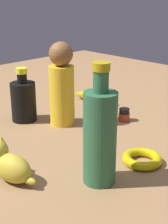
{
  "coord_description": "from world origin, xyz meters",
  "views": [
    {
      "loc": [
        -0.62,
        -0.62,
        0.4
      ],
      "look_at": [
        0.0,
        0.0,
        0.08
      ],
      "focal_mm": 53.78,
      "sensor_mm": 36.0,
      "label": 1
    }
  ],
  "objects_px": {
    "banana": "(95,97)",
    "bottle_short": "(23,100)",
    "person_figure_adult": "(62,85)",
    "cat_figurine": "(9,164)",
    "bottle_tall": "(100,135)",
    "bangle": "(142,159)",
    "nail_polish_jar": "(124,115)"
  },
  "relations": [
    {
      "from": "bottle_short",
      "to": "bangle",
      "type": "bearing_deg",
      "value": -85.49
    },
    {
      "from": "nail_polish_jar",
      "to": "person_figure_adult",
      "type": "distance_m",
      "value": 0.22
    },
    {
      "from": "bangle",
      "to": "bottle_tall",
      "type": "relative_size",
      "value": 0.36
    },
    {
      "from": "bottle_tall",
      "to": "banana",
      "type": "relative_size",
      "value": 1.59
    },
    {
      "from": "bottle_tall",
      "to": "bangle",
      "type": "bearing_deg",
      "value": -8.81
    },
    {
      "from": "banana",
      "to": "bottle_short",
      "type": "height_order",
      "value": "bottle_short"
    },
    {
      "from": "bangle",
      "to": "banana",
      "type": "distance_m",
      "value": 0.48
    },
    {
      "from": "bottle_tall",
      "to": "banana",
      "type": "bearing_deg",
      "value": 44.03
    },
    {
      "from": "banana",
      "to": "person_figure_adult",
      "type": "distance_m",
      "value": 0.26
    },
    {
      "from": "banana",
      "to": "cat_figurine",
      "type": "distance_m",
      "value": 0.58
    },
    {
      "from": "bangle",
      "to": "person_figure_adult",
      "type": "distance_m",
      "value": 0.35
    },
    {
      "from": "nail_polish_jar",
      "to": "person_figure_adult",
      "type": "relative_size",
      "value": 0.16
    },
    {
      "from": "bangle",
      "to": "bottle_short",
      "type": "bearing_deg",
      "value": 94.51
    },
    {
      "from": "bottle_short",
      "to": "person_figure_adult",
      "type": "distance_m",
      "value": 0.14
    },
    {
      "from": "cat_figurine",
      "to": "bottle_short",
      "type": "height_order",
      "value": "bottle_short"
    },
    {
      "from": "cat_figurine",
      "to": "person_figure_adult",
      "type": "bearing_deg",
      "value": 28.46
    },
    {
      "from": "person_figure_adult",
      "to": "nail_polish_jar",
      "type": "bearing_deg",
      "value": -38.11
    },
    {
      "from": "banana",
      "to": "bottle_short",
      "type": "bearing_deg",
      "value": -110.39
    },
    {
      "from": "nail_polish_jar",
      "to": "cat_figurine",
      "type": "height_order",
      "value": "cat_figurine"
    },
    {
      "from": "cat_figurine",
      "to": "bottle_short",
      "type": "relative_size",
      "value": 0.79
    },
    {
      "from": "nail_polish_jar",
      "to": "person_figure_adult",
      "type": "height_order",
      "value": "person_figure_adult"
    },
    {
      "from": "bottle_tall",
      "to": "banana",
      "type": "xyz_separation_m",
      "value": [
        0.39,
        0.38,
        -0.09
      ]
    },
    {
      "from": "nail_polish_jar",
      "to": "bottle_short",
      "type": "xyz_separation_m",
      "value": [
        -0.22,
        0.23,
        0.05
      ]
    },
    {
      "from": "cat_figurine",
      "to": "bottle_tall",
      "type": "bearing_deg",
      "value": -46.38
    },
    {
      "from": "bangle",
      "to": "banana",
      "type": "bearing_deg",
      "value": 57.0
    },
    {
      "from": "bottle_short",
      "to": "person_figure_adult",
      "type": "xyz_separation_m",
      "value": [
        0.07,
        -0.11,
        0.06
      ]
    },
    {
      "from": "bottle_short",
      "to": "bottle_tall",
      "type": "bearing_deg",
      "value": -103.24
    },
    {
      "from": "cat_figurine",
      "to": "nail_polish_jar",
      "type": "bearing_deg",
      "value": 5.28
    },
    {
      "from": "banana",
      "to": "bottle_tall",
      "type": "bearing_deg",
      "value": -59.02
    },
    {
      "from": "bottle_tall",
      "to": "bottle_short",
      "type": "relative_size",
      "value": 1.55
    },
    {
      "from": "nail_polish_jar",
      "to": "bottle_short",
      "type": "relative_size",
      "value": 0.24
    },
    {
      "from": "cat_figurine",
      "to": "bottle_short",
      "type": "bearing_deg",
      "value": 49.21
    }
  ]
}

